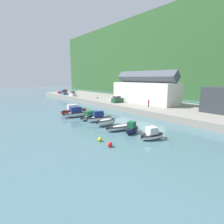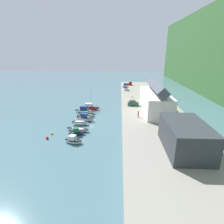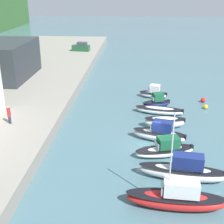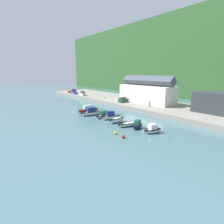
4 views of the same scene
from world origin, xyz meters
The scene contains 19 objects.
ground_plane centered at (0.00, 0.00, 0.00)m, with size 320.00×320.00×0.00m, color #476B75.
quay_promenade centered at (0.00, 21.61, 0.78)m, with size 137.97×21.72×1.55m.
harbor_clubhouse centered at (-5.48, 22.33, 5.53)m, with size 23.32×8.16×10.53m.
moored_boat_0 centered at (-10.12, -1.76, 0.95)m, with size 2.42×7.90×8.10m.
moored_boat_1 centered at (-6.11, -2.86, 0.93)m, with size 2.83×8.05×2.55m.
moored_boat_2 centered at (-1.86, -1.66, 0.72)m, with size 3.53×6.60×2.06m.
moored_boat_3 centered at (1.47, -1.30, 0.89)m, with size 3.30×6.34×2.45m.
moored_boat_4 centered at (5.09, -2.14, 0.75)m, with size 1.89×5.07×1.42m.
moored_boat_5 centered at (9.55, -1.81, 0.52)m, with size 3.02×6.88×0.96m.
moored_boat_6 centered at (12.04, -1.57, 0.76)m, with size 2.87×4.39×2.15m.
moored_boat_7 centered at (16.39, -1.33, 0.72)m, with size 2.81×4.68×2.04m.
parked_car_1 centered at (-40.51, 13.30, 2.47)m, with size 4.30×2.05×2.16m.
parked_car_2 centered at (-11.20, 15.11, 2.47)m, with size 1.83×4.21×2.16m.
pickup_truck_0 centered at (-55.97, 15.55, 2.38)m, with size 2.06×4.76×1.90m.
pickup_truck_1 centered at (-49.32, 13.03, 2.38)m, with size 4.92×2.49×1.90m.
person_on_quay centered at (1.50, 15.94, 2.66)m, with size 0.40×0.40×2.14m.
dog_on_quay centered at (-23.79, 15.68, 2.01)m, with size 0.79×0.76×0.68m.
mooring_buoy_0 centered at (11.90, -8.52, 0.32)m, with size 0.63×0.63×0.63m.
mooring_buoy_1 centered at (14.63, -8.69, 0.37)m, with size 0.73×0.73×0.73m.
Camera 1 is at (33.24, -23.50, 9.84)m, focal length 28.00 mm.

